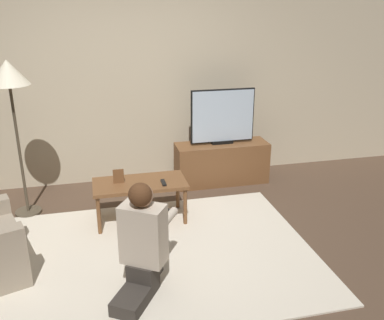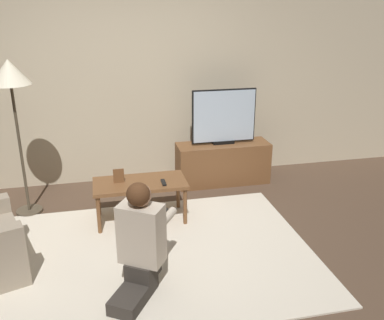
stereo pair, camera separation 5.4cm
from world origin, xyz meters
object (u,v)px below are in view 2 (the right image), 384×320
at_px(floor_lamp, 11,82).
at_px(person_kneeling, 141,240).
at_px(coffee_table, 140,186).
at_px(tv, 224,117).

xyz_separation_m(floor_lamp, person_kneeling, (1.07, -1.63, -0.98)).
height_order(floor_lamp, person_kneeling, floor_lamp).
relative_size(coffee_table, person_kneeling, 1.03).
relative_size(floor_lamp, person_kneeling, 1.80).
bearing_deg(person_kneeling, floor_lamp, -24.41).
xyz_separation_m(coffee_table, person_kneeling, (-0.12, -1.17, 0.06)).
height_order(tv, person_kneeling, tv).
bearing_deg(tv, floor_lamp, -171.52).
distance_m(floor_lamp, person_kneeling, 2.19).
bearing_deg(floor_lamp, person_kneeling, -56.69).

